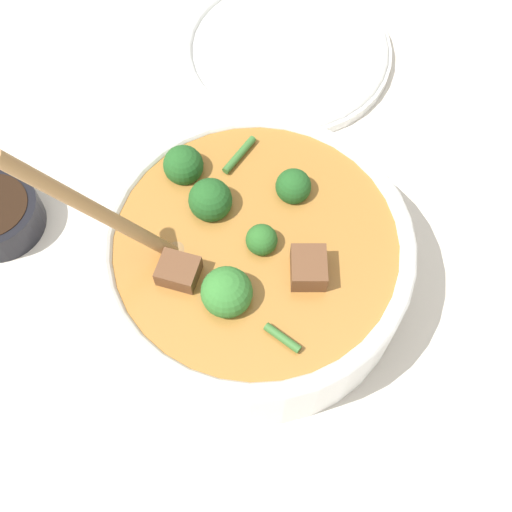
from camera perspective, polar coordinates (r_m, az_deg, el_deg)
ground_plane at (r=0.64m, az=0.00°, el=-2.37°), size 4.00×4.00×0.00m
stew_bowl at (r=0.59m, az=-0.09°, el=-0.26°), size 0.28×0.29×0.25m
empty_plate at (r=0.81m, az=2.57°, el=17.84°), size 0.26×0.26×0.02m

